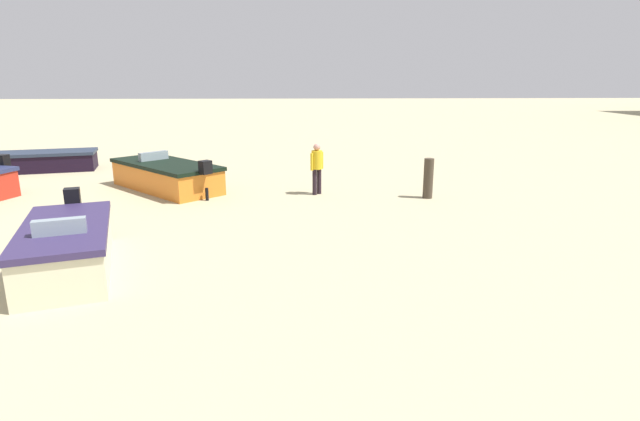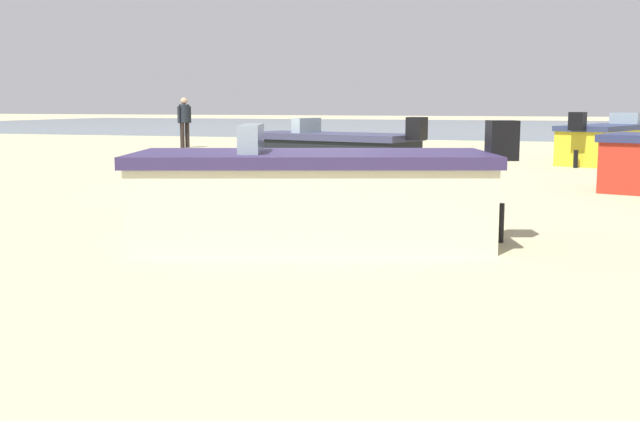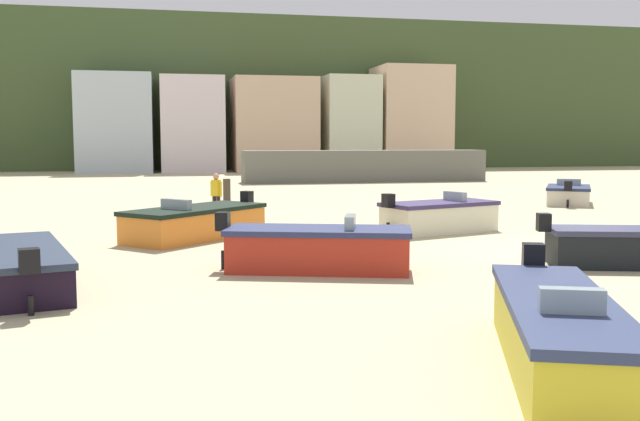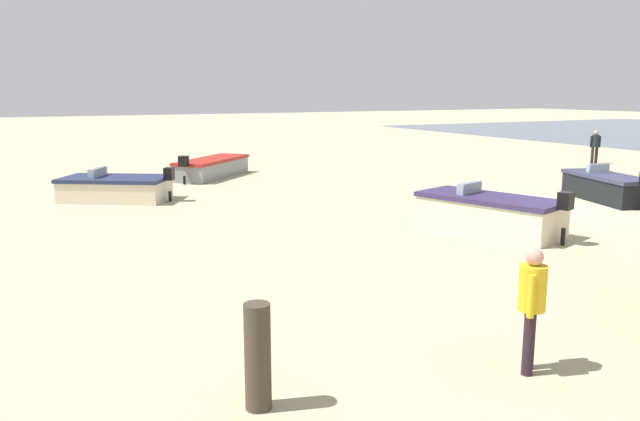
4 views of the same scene
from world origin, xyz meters
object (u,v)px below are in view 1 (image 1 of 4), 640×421
boat_orange_5 (166,176)px  beach_walker_foreground (317,165)px  mooring_post_near_water (428,178)px  boat_cream_0 (67,247)px  boat_black_4 (32,161)px

boat_orange_5 → beach_walker_foreground: size_ratio=2.68×
mooring_post_near_water → boat_cream_0: bearing=-55.7°
mooring_post_near_water → beach_walker_foreground: bearing=-100.9°
boat_orange_5 → mooring_post_near_water: size_ratio=3.53×
boat_cream_0 → boat_black_4: size_ratio=0.79×
boat_cream_0 → boat_orange_5: 7.35m
mooring_post_near_water → boat_black_4: bearing=-109.6°
mooring_post_near_water → beach_walker_foreground: size_ratio=0.76×
boat_cream_0 → beach_walker_foreground: size_ratio=2.44×
boat_cream_0 → boat_orange_5: bearing=-108.8°
boat_cream_0 → beach_walker_foreground: beach_walker_foreground is taller
boat_black_4 → mooring_post_near_water: 15.41m
beach_walker_foreground → boat_cream_0: bearing=-170.0°
boat_cream_0 → mooring_post_near_water: 10.21m
boat_orange_5 → mooring_post_near_water: bearing=-54.9°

